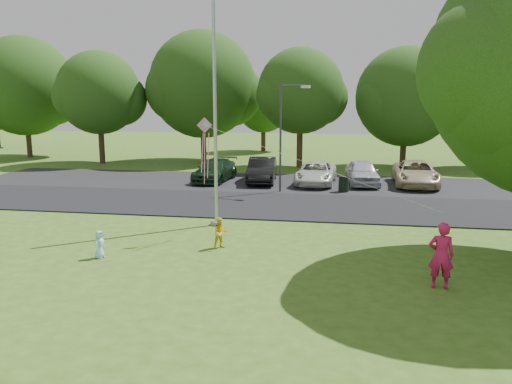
% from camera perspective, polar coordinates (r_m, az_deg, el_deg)
% --- Properties ---
extents(ground, '(120.00, 120.00, 0.00)m').
position_cam_1_polar(ground, '(15.09, 3.95, -8.96)').
color(ground, '#396119').
rests_on(ground, ground).
extents(park_road, '(60.00, 6.00, 0.06)m').
position_cam_1_polar(park_road, '(23.73, 6.08, -1.66)').
color(park_road, black).
rests_on(park_road, ground).
extents(parking_strip, '(42.00, 7.00, 0.06)m').
position_cam_1_polar(parking_strip, '(30.11, 6.83, 0.93)').
color(parking_strip, black).
rests_on(parking_strip, ground).
extents(flagpole, '(0.50, 0.50, 10.00)m').
position_cam_1_polar(flagpole, '(19.78, -4.69, 8.02)').
color(flagpole, '#B7BABF').
rests_on(flagpole, ground).
extents(street_lamp, '(1.62, 0.59, 5.88)m').
position_cam_1_polar(street_lamp, '(26.79, 3.29, 7.34)').
color(street_lamp, '#3F3F44').
rests_on(street_lamp, ground).
extents(trash_can, '(0.58, 0.58, 0.92)m').
position_cam_1_polar(trash_can, '(27.54, 9.97, 0.86)').
color(trash_can, black).
rests_on(trash_can, ground).
extents(tree_row, '(64.35, 11.94, 10.88)m').
position_cam_1_polar(tree_row, '(38.40, 10.08, 11.43)').
color(tree_row, '#332316').
rests_on(tree_row, ground).
extents(horizon_trees, '(77.46, 7.20, 7.02)m').
position_cam_1_polar(horizon_trees, '(48.12, 12.93, 9.45)').
color(horizon_trees, '#332316').
rests_on(horizon_trees, ground).
extents(parked_cars, '(14.34, 5.49, 1.49)m').
position_cam_1_polar(parked_cars, '(29.97, 7.71, 2.28)').
color(parked_cars, black).
rests_on(parked_cars, ground).
extents(woman, '(0.70, 0.49, 1.83)m').
position_cam_1_polar(woman, '(14.34, 20.39, -6.82)').
color(woman, '#C31A50').
rests_on(woman, ground).
extents(child_yellow, '(0.66, 0.62, 1.08)m').
position_cam_1_polar(child_yellow, '(17.11, -4.09, -4.70)').
color(child_yellow, yellow).
rests_on(child_yellow, ground).
extents(child_blue, '(0.34, 0.48, 0.91)m').
position_cam_1_polar(child_blue, '(16.84, -17.45, -5.72)').
color(child_blue, '#A6E2FF').
rests_on(child_blue, ground).
extents(kite, '(7.78, 4.06, 2.43)m').
position_cam_1_polar(kite, '(17.74, -5.13, 5.97)').
color(kite, pink).
rests_on(kite, ground).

